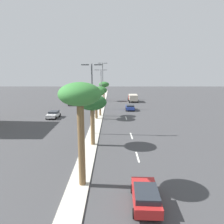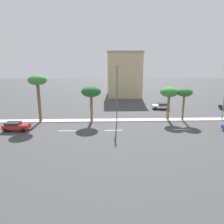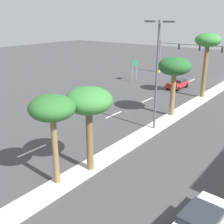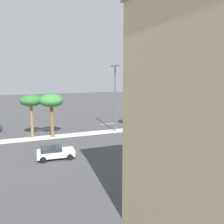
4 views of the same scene
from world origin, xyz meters
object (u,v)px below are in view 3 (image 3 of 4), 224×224
(traffic_signal_gantry, at_px, (180,53))
(palm_tree_right, at_px, (208,43))
(palm_tree_mid, at_px, (52,110))
(sedan_white_trailing, at_px, (203,219))
(palm_tree_front, at_px, (89,102))
(directional_road_sign, at_px, (134,66))
(sedan_red_far, at_px, (178,83))
(street_lamp_inboard, at_px, (157,68))
(palm_tree_inboard, at_px, (175,68))

(traffic_signal_gantry, relative_size, palm_tree_right, 1.88)
(palm_tree_right, xyz_separation_m, palm_tree_mid, (0.00, 26.09, -2.05))
(palm_tree_mid, bearing_deg, sedan_white_trailing, -169.75)
(palm_tree_front, bearing_deg, traffic_signal_gantry, -74.87)
(directional_road_sign, distance_m, sedan_red_far, 8.21)
(palm_tree_front, relative_size, street_lamp_inboard, 0.60)
(palm_tree_right, xyz_separation_m, sedan_white_trailing, (-9.15, 24.44, -6.48))
(palm_tree_inboard, bearing_deg, sedan_red_far, -68.14)
(palm_tree_right, bearing_deg, palm_tree_inboard, 89.85)
(palm_tree_right, xyz_separation_m, street_lamp_inboard, (-0.40, 13.91, -1.19))
(palm_tree_inboard, height_order, palm_tree_front, palm_tree_inboard)
(street_lamp_inboard, bearing_deg, palm_tree_right, -88.34)
(sedan_red_far, bearing_deg, directional_road_sign, -0.93)
(directional_road_sign, height_order, sedan_red_far, directional_road_sign)
(traffic_signal_gantry, xyz_separation_m, street_lamp_inboard, (-9.48, 26.15, 1.97))
(directional_road_sign, height_order, palm_tree_front, palm_tree_front)
(traffic_signal_gantry, bearing_deg, palm_tree_right, 126.55)
(traffic_signal_gantry, height_order, sedan_white_trailing, traffic_signal_gantry)
(traffic_signal_gantry, bearing_deg, directional_road_sign, 68.72)
(traffic_signal_gantry, relative_size, palm_tree_mid, 2.64)
(traffic_signal_gantry, bearing_deg, palm_tree_front, 105.13)
(traffic_signal_gantry, bearing_deg, sedan_red_far, 113.96)
(palm_tree_mid, bearing_deg, palm_tree_inboard, -89.92)
(palm_tree_inboard, xyz_separation_m, street_lamp_inboard, (-0.43, 4.64, 0.65))
(traffic_signal_gantry, relative_size, sedan_red_far, 3.82)
(traffic_signal_gantry, xyz_separation_m, sedan_white_trailing, (-18.23, 36.68, -3.33))
(palm_tree_mid, height_order, sedan_red_far, palm_tree_mid)
(directional_road_sign, relative_size, street_lamp_inboard, 0.35)
(palm_tree_right, relative_size, palm_tree_inboard, 1.32)
(sedan_white_trailing, height_order, sedan_red_far, sedan_red_far)
(sedan_white_trailing, bearing_deg, street_lamp_inboard, -50.26)
(palm_tree_front, height_order, palm_tree_mid, palm_tree_front)
(traffic_signal_gantry, height_order, palm_tree_front, traffic_signal_gantry)
(sedan_red_far, bearing_deg, street_lamp_inboard, 107.45)
(traffic_signal_gantry, distance_m, palm_tree_inboard, 23.38)
(palm_tree_inboard, bearing_deg, palm_tree_right, -90.15)
(palm_tree_front, distance_m, sedan_white_trailing, 9.67)
(sedan_white_trailing, distance_m, sedan_red_far, 30.40)
(sedan_white_trailing, bearing_deg, palm_tree_mid, 10.25)
(sedan_white_trailing, bearing_deg, directional_road_sign, -51.06)
(directional_road_sign, relative_size, sedan_red_far, 0.87)
(palm_tree_inboard, height_order, street_lamp_inboard, street_lamp_inboard)
(directional_road_sign, xyz_separation_m, palm_tree_inboard, (-12.76, 11.99, 2.76))
(palm_tree_inboard, relative_size, sedan_red_far, 1.54)
(palm_tree_inboard, bearing_deg, sedan_white_trailing, 121.19)
(palm_tree_inboard, xyz_separation_m, sedan_white_trailing, (-9.18, 15.16, -4.64))
(palm_tree_right, height_order, palm_tree_front, palm_tree_right)
(street_lamp_inboard, xyz_separation_m, sedan_red_far, (5.19, -16.50, -5.25))
(palm_tree_right, xyz_separation_m, palm_tree_front, (-0.58, 23.47, -2.11))
(traffic_signal_gantry, relative_size, directional_road_sign, 4.41)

